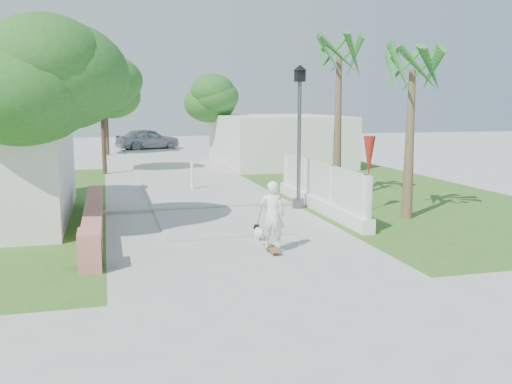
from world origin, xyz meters
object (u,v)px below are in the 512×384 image
object	(u,v)px
street_lamp	(299,131)
bollard	(192,175)
patio_umbrella	(369,156)
parked_car	(148,139)
dog	(259,232)
skateboarder	(267,216)

from	to	relation	value
street_lamp	bollard	bearing A→B (deg)	120.96
street_lamp	patio_umbrella	xyz separation A→B (m)	(1.90, -1.00, -0.74)
patio_umbrella	parked_car	bearing A→B (deg)	100.97
dog	parked_car	xyz separation A→B (m)	(-0.64, 27.69, 0.55)
parked_car	dog	bearing A→B (deg)	162.45
patio_umbrella	dog	world-z (taller)	patio_umbrella
skateboarder	parked_car	world-z (taller)	skateboarder
bollard	dog	distance (m)	8.26
dog	parked_car	world-z (taller)	parked_car
dog	bollard	bearing A→B (deg)	88.82
bollard	skateboarder	xyz separation A→B (m)	(0.34, -9.12, 0.18)
bollard	dog	xyz separation A→B (m)	(0.40, -8.24, -0.38)
skateboarder	bollard	bearing A→B (deg)	-70.30
dog	patio_umbrella	bearing A→B (deg)	29.17
bollard	parked_car	distance (m)	19.46
bollard	street_lamp	bearing A→B (deg)	-59.04
patio_umbrella	parked_car	xyz separation A→B (m)	(-4.84, 24.95, -0.93)
skateboarder	parked_car	xyz separation A→B (m)	(-0.58, 28.57, -0.01)
skateboarder	dog	bearing A→B (deg)	-75.89
parked_car	patio_umbrella	bearing A→B (deg)	172.11
bollard	parked_car	xyz separation A→B (m)	(-0.24, 19.45, 0.17)
bollard	parked_car	size ratio (longest dim) A/B	0.25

